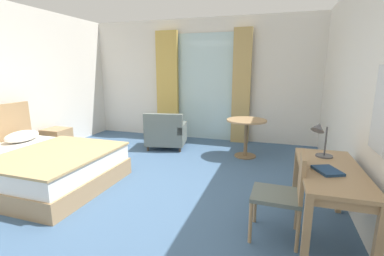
{
  "coord_description": "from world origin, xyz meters",
  "views": [
    {
      "loc": [
        1.81,
        -3.08,
        1.69
      ],
      "look_at": [
        0.7,
        0.41,
        0.88
      ],
      "focal_mm": 25.36,
      "sensor_mm": 36.0,
      "label": 1
    }
  ],
  "objects_px": {
    "bed": "(35,166)",
    "desk_chair": "(285,191)",
    "closed_book": "(327,171)",
    "writing_desk": "(330,178)",
    "armchair_by_window": "(166,134)",
    "nightstand": "(57,141)",
    "round_cafe_table": "(246,129)",
    "desk_lamp": "(320,135)"
  },
  "relations": [
    {
      "from": "bed",
      "to": "desk_chair",
      "type": "xyz_separation_m",
      "value": [
        3.48,
        -0.28,
        0.23
      ]
    },
    {
      "from": "desk_chair",
      "to": "closed_book",
      "type": "bearing_deg",
      "value": -0.25
    },
    {
      "from": "writing_desk",
      "to": "armchair_by_window",
      "type": "xyz_separation_m",
      "value": [
        -2.76,
        2.45,
        -0.33
      ]
    },
    {
      "from": "bed",
      "to": "writing_desk",
      "type": "bearing_deg",
      "value": -2.48
    },
    {
      "from": "closed_book",
      "to": "writing_desk",
      "type": "bearing_deg",
      "value": 41.87
    },
    {
      "from": "nightstand",
      "to": "desk_chair",
      "type": "distance_m",
      "value": 4.61
    },
    {
      "from": "nightstand",
      "to": "round_cafe_table",
      "type": "bearing_deg",
      "value": 14.33
    },
    {
      "from": "bed",
      "to": "desk_chair",
      "type": "distance_m",
      "value": 3.5
    },
    {
      "from": "bed",
      "to": "desk_chair",
      "type": "height_order",
      "value": "bed"
    },
    {
      "from": "nightstand",
      "to": "round_cafe_table",
      "type": "height_order",
      "value": "round_cafe_table"
    },
    {
      "from": "bed",
      "to": "round_cafe_table",
      "type": "height_order",
      "value": "bed"
    },
    {
      "from": "writing_desk",
      "to": "closed_book",
      "type": "height_order",
      "value": "closed_book"
    },
    {
      "from": "armchair_by_window",
      "to": "round_cafe_table",
      "type": "bearing_deg",
      "value": -1.58
    },
    {
      "from": "round_cafe_table",
      "to": "bed",
      "type": "bearing_deg",
      "value": -141.54
    },
    {
      "from": "closed_book",
      "to": "round_cafe_table",
      "type": "xyz_separation_m",
      "value": [
        -1.02,
        2.52,
        -0.21
      ]
    },
    {
      "from": "desk_lamp",
      "to": "round_cafe_table",
      "type": "height_order",
      "value": "desk_lamp"
    },
    {
      "from": "desk_lamp",
      "to": "round_cafe_table",
      "type": "bearing_deg",
      "value": 114.5
    },
    {
      "from": "nightstand",
      "to": "desk_chair",
      "type": "xyz_separation_m",
      "value": [
        4.32,
        -1.58,
        0.26
      ]
    },
    {
      "from": "desk_chair",
      "to": "nightstand",
      "type": "bearing_deg",
      "value": 159.86
    },
    {
      "from": "desk_chair",
      "to": "desk_lamp",
      "type": "bearing_deg",
      "value": 49.19
    },
    {
      "from": "nightstand",
      "to": "writing_desk",
      "type": "relative_size",
      "value": 0.39
    },
    {
      "from": "nightstand",
      "to": "closed_book",
      "type": "xyz_separation_m",
      "value": [
        4.67,
        -1.59,
        0.51
      ]
    },
    {
      "from": "writing_desk",
      "to": "desk_chair",
      "type": "height_order",
      "value": "desk_chair"
    },
    {
      "from": "round_cafe_table",
      "to": "armchair_by_window",
      "type": "bearing_deg",
      "value": 178.42
    },
    {
      "from": "closed_book",
      "to": "armchair_by_window",
      "type": "xyz_separation_m",
      "value": [
        -2.71,
        2.56,
        -0.44
      ]
    },
    {
      "from": "writing_desk",
      "to": "armchair_by_window",
      "type": "relative_size",
      "value": 1.4
    },
    {
      "from": "nightstand",
      "to": "round_cafe_table",
      "type": "xyz_separation_m",
      "value": [
        3.65,
        0.93,
        0.29
      ]
    },
    {
      "from": "armchair_by_window",
      "to": "closed_book",
      "type": "bearing_deg",
      "value": -43.39
    },
    {
      "from": "writing_desk",
      "to": "closed_book",
      "type": "relative_size",
      "value": 5.07
    },
    {
      "from": "nightstand",
      "to": "closed_book",
      "type": "relative_size",
      "value": 2.0
    },
    {
      "from": "desk_chair",
      "to": "closed_book",
      "type": "relative_size",
      "value": 3.55
    },
    {
      "from": "nightstand",
      "to": "armchair_by_window",
      "type": "distance_m",
      "value": 2.19
    },
    {
      "from": "writing_desk",
      "to": "desk_lamp",
      "type": "relative_size",
      "value": 2.92
    },
    {
      "from": "writing_desk",
      "to": "closed_book",
      "type": "distance_m",
      "value": 0.16
    },
    {
      "from": "nightstand",
      "to": "desk_chair",
      "type": "bearing_deg",
      "value": -20.14
    },
    {
      "from": "armchair_by_window",
      "to": "nightstand",
      "type": "bearing_deg",
      "value": -153.42
    },
    {
      "from": "desk_chair",
      "to": "armchair_by_window",
      "type": "relative_size",
      "value": 0.98
    },
    {
      "from": "writing_desk",
      "to": "round_cafe_table",
      "type": "relative_size",
      "value": 1.7
    },
    {
      "from": "armchair_by_window",
      "to": "round_cafe_table",
      "type": "distance_m",
      "value": 1.71
    },
    {
      "from": "writing_desk",
      "to": "round_cafe_table",
      "type": "distance_m",
      "value": 2.63
    },
    {
      "from": "closed_book",
      "to": "desk_lamp",
      "type": "bearing_deg",
      "value": 72.12
    },
    {
      "from": "bed",
      "to": "desk_chair",
      "type": "bearing_deg",
      "value": -4.58
    }
  ]
}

